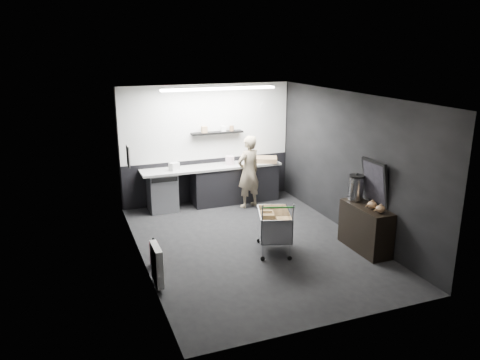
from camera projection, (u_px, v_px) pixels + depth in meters
name	position (u px, v px, depth m)	size (l,w,h in m)	color
floor	(253.00, 244.00, 8.62)	(5.50, 5.50, 0.00)	black
ceiling	(254.00, 96.00, 7.86)	(5.50, 5.50, 0.00)	beige
wall_back	(207.00, 144.00, 10.71)	(5.50, 5.50, 0.00)	black
wall_front	(338.00, 229.00, 5.77)	(5.50, 5.50, 0.00)	black
wall_left	(139.00, 185.00, 7.55)	(5.50, 5.50, 0.00)	black
wall_right	(350.00, 164.00, 8.93)	(5.50, 5.50, 0.00)	black
kitchen_wall_panel	(207.00, 122.00, 10.55)	(3.95, 0.02, 1.70)	silver
dado_panel	(208.00, 180.00, 10.92)	(3.95, 0.02, 1.00)	black
floating_shelf	(217.00, 133.00, 10.58)	(1.20, 0.22, 0.04)	black
wall_clock	(264.00, 106.00, 10.94)	(0.20, 0.20, 0.03)	white
poster	(128.00, 156.00, 8.67)	(0.02, 0.30, 0.40)	white
poster_red_band	(128.00, 152.00, 8.65)	(0.01, 0.22, 0.10)	#B42A16
radiator	(157.00, 264.00, 7.04)	(0.10, 0.50, 0.60)	white
ceiling_strip	(219.00, 89.00, 9.53)	(2.40, 0.20, 0.04)	white
prep_counter	(218.00, 184.00, 10.70)	(3.20, 0.61, 0.90)	black
person	(249.00, 172.00, 10.40)	(0.60, 0.39, 1.63)	#BDB296
shopping_cart	(274.00, 226.00, 8.19)	(0.81, 1.08, 1.00)	silver
sideboard	(365.00, 222.00, 8.27)	(0.46, 1.09, 1.63)	black
fire_extinguisher	(154.00, 252.00, 7.76)	(0.14, 0.14, 0.46)	#B40C1F
cardboard_box	(265.00, 160.00, 10.92)	(0.54, 0.41, 0.11)	#9A7852
pink_tub	(230.00, 160.00, 10.65)	(0.20, 0.20, 0.20)	silver
white_container	(174.00, 167.00, 10.16)	(0.19, 0.15, 0.17)	white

